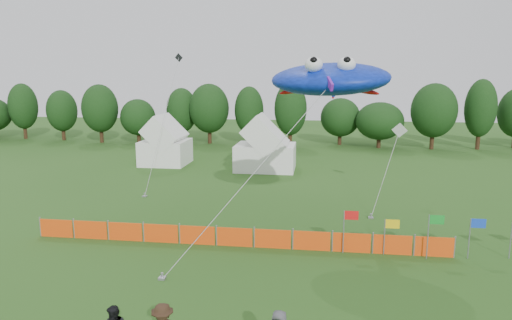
# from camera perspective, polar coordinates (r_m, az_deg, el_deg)

# --- Properties ---
(treeline) EXTENTS (104.57, 8.78, 8.36)m
(treeline) POSITION_cam_1_polar(r_m,az_deg,el_deg) (58.27, 6.95, 5.82)
(treeline) COLOR #382314
(treeline) RESTS_ON ground
(tent_left) EXTENTS (4.53, 4.53, 3.99)m
(tent_left) POSITION_cam_1_polar(r_m,az_deg,el_deg) (46.83, -11.26, 1.92)
(tent_left) COLOR white
(tent_left) RESTS_ON ground
(tent_right) EXTENTS (5.65, 4.52, 3.99)m
(tent_right) POSITION_cam_1_polar(r_m,az_deg,el_deg) (43.16, 1.20, 1.41)
(tent_right) COLOR white
(tent_right) RESTS_ON ground
(barrier_fence) EXTENTS (21.90, 0.06, 1.00)m
(barrier_fence) POSITION_cam_1_polar(r_m,az_deg,el_deg) (24.14, -2.72, -9.60)
(barrier_fence) COLOR #EE480D
(barrier_fence) RESTS_ON ground
(flag_row) EXTENTS (10.73, 0.67, 2.28)m
(flag_row) POSITION_cam_1_polar(r_m,az_deg,el_deg) (24.26, 23.31, -8.09)
(flag_row) COLOR gray
(flag_row) RESTS_ON ground
(stingray_kite) EXTENTS (11.14, 15.28, 9.78)m
(stingray_kite) POSITION_cam_1_polar(r_m,az_deg,el_deg) (25.00, 9.19, 9.93)
(stingray_kite) COLOR #0E30D2
(stingray_kite) RESTS_ON ground
(small_kite_white) EXTENTS (3.14, 6.22, 5.47)m
(small_kite_white) POSITION_cam_1_polar(r_m,az_deg,el_deg) (33.09, 16.60, 0.70)
(small_kite_white) COLOR silver
(small_kite_white) RESTS_ON ground
(small_kite_dark) EXTENTS (0.79, 10.00, 10.84)m
(small_kite_dark) POSITION_cam_1_polar(r_m,az_deg,el_deg) (38.84, -11.26, 5.87)
(small_kite_dark) COLOR black
(small_kite_dark) RESTS_ON ground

